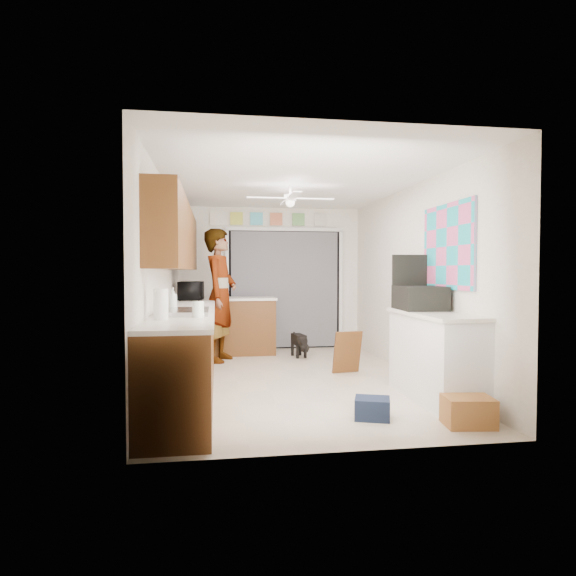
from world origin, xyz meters
name	(u,v)px	position (x,y,z in m)	size (l,w,h in m)	color
floor	(293,379)	(0.00, 0.00, 0.00)	(5.00, 5.00, 0.00)	#BCB098
ceiling	(293,182)	(0.00, 0.00, 2.50)	(5.00, 5.00, 0.00)	white
wall_back	(271,278)	(0.00, 2.50, 1.25)	(3.20, 3.20, 0.00)	white
wall_front	(345,288)	(0.00, -2.50, 1.25)	(3.20, 3.20, 0.00)	white
wall_left	(163,282)	(-1.60, 0.00, 1.25)	(5.00, 5.00, 0.00)	white
wall_right	(413,281)	(1.60, 0.00, 1.25)	(5.00, 5.00, 0.00)	white
left_base_cabinets	(189,346)	(-1.30, 0.00, 0.45)	(0.60, 4.80, 0.90)	brown
left_countertop	(189,308)	(-1.29, 0.00, 0.92)	(0.62, 4.80, 0.04)	white
upper_cabinets	(177,238)	(-1.44, 0.20, 1.80)	(0.32, 4.00, 0.80)	brown
sink_basin	(184,312)	(-1.29, -1.00, 0.95)	(0.50, 0.76, 0.06)	silver
faucet	(165,303)	(-1.48, -1.00, 1.05)	(0.03, 0.03, 0.22)	silver
peninsula_base	(244,327)	(-0.50, 2.00, 0.45)	(1.00, 0.60, 0.90)	brown
peninsula_top	(244,299)	(-0.50, 2.00, 0.92)	(1.04, 0.64, 0.04)	white
back_opening_recess	(285,290)	(0.25, 2.47, 1.05)	(2.00, 0.06, 2.10)	black
curtain_panel	(285,290)	(0.25, 2.43, 1.05)	(1.90, 0.03, 2.05)	slate
door_trim_left	(227,290)	(-0.77, 2.44, 1.05)	(0.06, 0.04, 2.10)	white
door_trim_right	(341,289)	(1.27, 2.44, 1.05)	(0.06, 0.04, 2.10)	white
door_trim_head	(285,229)	(0.25, 2.44, 2.12)	(2.10, 0.04, 0.06)	white
header_frame_0	(237,218)	(-0.60, 2.47, 2.30)	(0.22, 0.02, 0.22)	#CCD145
header_frame_1	(257,219)	(-0.25, 2.47, 2.30)	(0.22, 0.02, 0.22)	#53C8DF
header_frame_2	(276,219)	(0.10, 2.47, 2.30)	(0.22, 0.02, 0.22)	#D0744E
header_frame_3	(298,219)	(0.50, 2.47, 2.30)	(0.22, 0.02, 0.22)	#6DAB62
header_frame_4	(320,220)	(0.90, 2.47, 2.30)	(0.22, 0.02, 0.22)	silver
route66_sign	(216,218)	(-0.95, 2.47, 2.30)	(0.22, 0.02, 0.26)	silver
right_counter_base	(435,358)	(1.35, -1.20, 0.45)	(0.50, 1.40, 0.90)	white
right_counter_top	(435,314)	(1.34, -1.20, 0.92)	(0.54, 1.44, 0.04)	white
abstract_painting	(448,247)	(1.58, -1.00, 1.65)	(0.03, 1.15, 0.95)	#E45493
ceiling_fan	(290,199)	(0.00, 0.20, 2.32)	(1.14, 1.14, 0.24)	white
microwave	(191,291)	(-1.34, 1.39, 1.08)	(0.50, 0.34, 0.28)	black
soap_bottle	(173,299)	(-1.43, -0.61, 1.07)	(0.10, 0.10, 0.26)	silver
jar_a	(198,309)	(-1.13, -1.39, 1.02)	(0.11, 0.11, 0.15)	silver
paper_towel_roll	(161,304)	(-1.45, -1.59, 1.08)	(0.13, 0.13, 0.28)	white
suitcase	(419,298)	(1.32, -0.85, 1.07)	(0.47, 0.62, 0.27)	black
suitcase_rim	(419,308)	(1.32, -0.85, 0.96)	(0.44, 0.58, 0.02)	yellow
suitcase_lid	(409,276)	(1.32, -0.56, 1.32)	(0.42, 0.03, 0.50)	black
cardboard_box	(468,411)	(1.25, -2.07, 0.13)	(0.42, 0.31, 0.26)	#9C6231
navy_crate	(372,408)	(0.47, -1.74, 0.10)	(0.32, 0.27, 0.19)	black
cabinet_door_panel	(347,352)	(0.78, 0.22, 0.29)	(0.39, 0.03, 0.58)	brown
man	(220,295)	(-0.90, 1.40, 1.01)	(0.74, 0.49, 2.03)	white
dog	(299,344)	(0.35, 1.57, 0.20)	(0.22, 0.52, 0.41)	black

